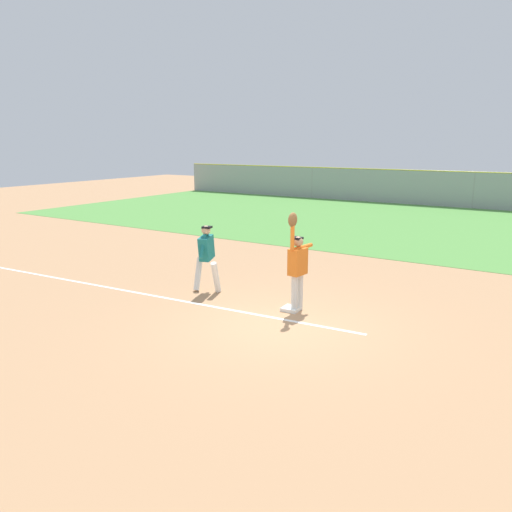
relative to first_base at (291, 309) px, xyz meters
name	(u,v)px	position (x,y,z in m)	size (l,w,h in m)	color
ground_plane	(283,324)	(0.27, -0.86, -0.04)	(72.05, 72.05, 0.00)	tan
outfield_grass	(442,227)	(0.27, 13.80, -0.04)	(41.14, 15.29, 0.01)	#549342
chalk_foul_line	(136,293)	(-4.00, -0.90, -0.04)	(12.00, 0.10, 0.01)	white
first_base	(291,309)	(0.00, 0.00, 0.00)	(0.38, 0.38, 0.08)	white
fielder	(297,263)	(0.11, 0.05, 1.08)	(0.31, 0.90, 2.28)	silver
runner	(206,254)	(-2.53, 0.15, 0.96)	(0.84, 0.84, 1.72)	white
baseball	(293,234)	(-0.16, 0.32, 1.66)	(0.07, 0.07, 0.07)	white
outfield_fence	(474,190)	(0.27, 21.45, 1.02)	(41.22, 0.08, 2.12)	#93999E
parked_car_green	(366,186)	(-7.50, 24.97, 0.63)	(4.53, 2.37, 1.25)	#1E6B33
parked_car_silver	(452,191)	(-1.56, 24.71, 0.63)	(4.48, 2.28, 1.25)	#B7B7BC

